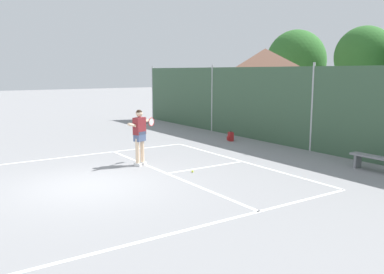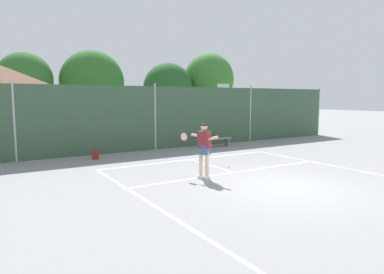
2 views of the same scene
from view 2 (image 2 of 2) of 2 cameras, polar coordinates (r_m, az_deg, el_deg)
ground_plane at (r=10.63m, az=15.61°, el=-8.28°), size 120.00×120.00×0.00m
court_markings at (r=11.06m, az=13.12°, el=-7.60°), size 8.30×11.10×0.01m
chainlink_fence at (r=17.67m, az=-6.23°, el=3.20°), size 26.09×0.09×3.43m
basketball_hoop at (r=21.45m, az=5.22°, el=5.60°), size 0.90×0.67×3.55m
clubhouse_building at (r=19.86m, az=-29.54°, el=4.55°), size 6.20×4.93×4.36m
treeline_backdrop at (r=27.84m, az=-13.81°, el=9.00°), size 25.78×4.38×6.82m
tennis_player at (r=11.20m, az=1.97°, el=-1.47°), size 0.71×1.30×1.85m
tennis_ball at (r=13.13m, az=6.20°, el=-5.07°), size 0.07×0.07×0.07m
backpack_red at (r=15.48m, az=-15.99°, el=-2.90°), size 0.32×0.30×0.46m
courtside_bench at (r=18.67m, az=4.45°, el=-0.55°), size 1.60×0.36×0.48m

